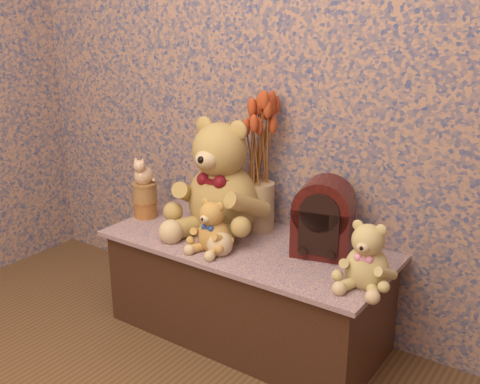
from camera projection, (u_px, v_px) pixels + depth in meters
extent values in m
cube|color=#3B4978|center=(284.00, 31.00, 2.34)|extent=(3.00, 0.10, 2.60)
cube|color=#393F74|center=(247.00, 289.00, 2.47)|extent=(1.24, 0.56, 0.44)
cylinder|color=tan|center=(260.00, 206.00, 2.51)|extent=(0.16, 0.16, 0.22)
cylinder|color=gold|center=(146.00, 209.00, 2.69)|extent=(0.11, 0.11, 0.08)
cylinder|color=tan|center=(145.00, 192.00, 2.66)|extent=(0.11, 0.11, 0.09)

